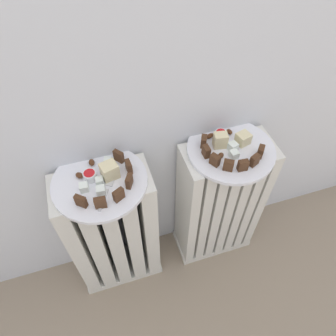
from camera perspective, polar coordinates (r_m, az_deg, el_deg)
ground_plane at (r=1.36m, az=3.97°, el=-25.22°), size 6.00×6.00×0.00m
radiator_left at (r=1.17m, az=-9.71°, el=-11.53°), size 0.31×0.15×0.59m
radiator_right at (r=1.23m, az=9.09°, el=-6.48°), size 0.31×0.15×0.59m
plate_left at (r=0.91m, az=-12.21°, el=-2.41°), size 0.27×0.27×0.01m
plate_right at (r=0.99m, az=11.26°, el=3.25°), size 0.27×0.27×0.01m
dark_cake_slice_left_0 at (r=0.86m, az=-15.42°, el=-5.78°), size 0.03×0.03×0.04m
dark_cake_slice_left_1 at (r=0.84m, az=-12.09°, el=-6.12°), size 0.03×0.02×0.04m
dark_cake_slice_left_2 at (r=0.85m, az=-8.87°, el=-4.80°), size 0.03×0.03×0.04m
dark_cake_slice_left_3 at (r=0.87m, az=-7.01°, el=-2.36°), size 0.03×0.03×0.04m
dark_cake_slice_left_4 at (r=0.90m, az=-7.08°, el=0.23°), size 0.02×0.03×0.04m
dark_cake_slice_left_5 at (r=0.93m, az=-8.88°, el=2.10°), size 0.03×0.03×0.04m
marble_cake_slice_left_0 at (r=0.89m, az=-10.48°, el=-0.50°), size 0.05×0.05×0.05m
turkish_delight_left_0 at (r=0.89m, az=-14.89°, el=-3.38°), size 0.02×0.02×0.02m
turkish_delight_left_1 at (r=0.89m, az=-12.21°, el=-2.32°), size 0.02×0.02×0.02m
turkish_delight_left_2 at (r=0.94m, az=-10.81°, el=1.29°), size 0.03×0.03×0.02m
turkish_delight_left_3 at (r=0.87m, az=-12.00°, el=-3.99°), size 0.03×0.03×0.02m
medjool_date_left_0 at (r=0.92m, az=-15.68°, el=-1.28°), size 0.03×0.03×0.02m
medjool_date_left_1 at (r=0.95m, az=-13.59°, el=0.98°), size 0.02×0.02×0.02m
jam_bowl_left at (r=0.91m, az=-13.90°, el=-1.31°), size 0.04×0.04×0.03m
dark_cake_slice_right_0 at (r=0.97m, az=6.45°, el=4.80°), size 0.03×0.03×0.04m
dark_cake_slice_right_1 at (r=0.94m, az=6.88°, el=3.00°), size 0.02×0.03×0.04m
dark_cake_slice_right_2 at (r=0.92m, az=8.46°, el=1.42°), size 0.03×0.03×0.04m
dark_cake_slice_right_3 at (r=0.92m, az=10.82°, el=0.48°), size 0.03×0.03×0.04m
dark_cake_slice_right_4 at (r=0.93m, az=13.34°, el=0.46°), size 0.03×0.02×0.04m
dark_cake_slice_right_5 at (r=0.95m, az=15.34°, el=1.35°), size 0.03×0.03×0.04m
dark_cake_slice_right_6 at (r=0.97m, az=16.33°, el=2.86°), size 0.03×0.03×0.04m
marble_cake_slice_right_0 at (r=1.00m, az=13.37°, el=5.17°), size 0.05×0.05×0.04m
marble_cake_slice_right_1 at (r=0.97m, az=9.40°, el=4.96°), size 0.05×0.04×0.05m
turkish_delight_right_0 at (r=0.96m, az=11.78°, el=2.43°), size 0.03×0.03×0.02m
turkish_delight_right_1 at (r=0.98m, az=11.59°, el=3.81°), size 0.03×0.03×0.03m
medjool_date_right_0 at (r=0.95m, az=9.47°, el=2.21°), size 0.03×0.03×0.02m
medjool_date_right_1 at (r=1.03m, az=10.99°, el=6.43°), size 0.02×0.03×0.02m
medjool_date_right_2 at (r=1.00m, az=7.52°, el=5.74°), size 0.03×0.02×0.02m
jam_bowl_right at (r=1.01m, az=9.48°, el=6.09°), size 0.04×0.04×0.02m
fork at (r=0.88m, az=-11.07°, el=-4.35°), size 0.06×0.10×0.00m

